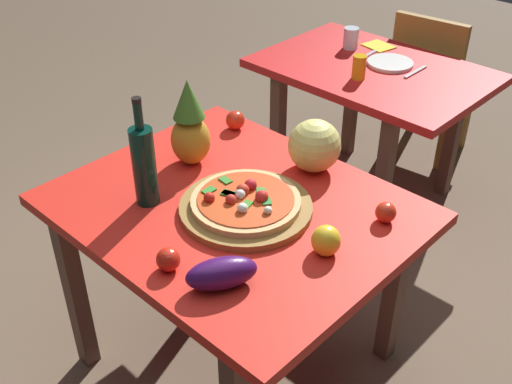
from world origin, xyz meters
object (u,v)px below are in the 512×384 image
Objects in this scene: tomato_by_bottle at (386,212)px; dinner_plate at (390,63)px; wine_bottle at (144,164)px; melon at (314,146)px; fork_utensil at (366,56)px; pizza_board at (245,208)px; tomato_near_board at (235,120)px; dining_chair at (431,78)px; drinking_glass_juice at (359,67)px; knife_utensil at (415,72)px; pizza at (245,201)px; bell_pepper at (326,241)px; napkin_folded at (379,46)px; display_table at (234,226)px; background_table at (371,88)px; pineapple_left at (190,127)px; eggplant at (222,273)px; drinking_glass_water at (351,38)px; tomato_at_corner at (168,259)px.

tomato_by_bottle reaches higher than dinner_plate.
melon is (0.26, 0.53, -0.05)m from wine_bottle.
wine_bottle is 1.54m from fork_utensil.
pizza_board is 0.56m from tomato_near_board.
dining_chair is at bearing 101.21° from pizza_board.
melon reaches higher than drinking_glass_juice.
tomato_by_bottle is (0.36, -0.09, -0.06)m from melon.
wine_bottle is 1.52m from knife_utensil.
wine_bottle is at bearing -144.59° from tomato_by_bottle.
dining_chair reaches higher than pizza.
wine_bottle is (0.10, -2.03, 0.39)m from dining_chair.
dining_chair is at bearing 110.30° from bell_pepper.
pizza reaches higher than napkin_folded.
pizza is 0.56m from tomato_near_board.
tomato_near_board is 0.97m from fork_utensil.
tomato_by_bottle is 0.37× the size of fork_utensil.
display_table is 0.40m from melon.
pizza is 1.96× the size of fork_utensil.
melon is at bearing -68.43° from fork_utensil.
napkin_folded is at bearing 152.61° from knife_utensil.
background_table is 1.32m from pizza_board.
knife_utensil is at bearing -3.68° from fork_utensil.
background_table is at bearing 90.98° from pineapple_left.
bell_pepper reaches higher than knife_utensil.
knife_utensil is (0.14, 0.00, -0.00)m from dinner_plate.
eggplant is at bearing -34.64° from pineapple_left.
tomato_near_board reaches higher than napkin_folded.
background_table is 3.04× the size of pizza.
pizza_board is at bearing 15.09° from pizza.
bell_pepper is 1.64m from drinking_glass_water.
wine_bottle is 2.07× the size of fork_utensil.
dinner_plate is at bearing 102.28° from tomato_at_corner.
bell_pepper is 0.81m from tomato_near_board.
tomato_near_board is 0.99m from knife_utensil.
display_table is at bearing -75.08° from drinking_glass_juice.
napkin_folded is (-0.17, 0.16, -0.01)m from dinner_plate.
fork_utensil reaches higher than background_table.
background_table is at bearing 104.26° from tomato_at_corner.
melon is 0.41m from tomato_near_board.
eggplant reaches higher than background_table.
eggplant is at bearing -64.61° from drinking_glass_water.
eggplant is 0.17m from tomato_at_corner.
bell_pepper is at bearing -58.67° from drinking_glass_juice.
dining_chair is 0.58m from fork_utensil.
pineapple_left reaches higher than tomato_by_bottle.
pineapple_left is at bearing -83.86° from napkin_folded.
pizza_board is at bearing -76.14° from dinner_plate.
tomato_at_corner is at bearing -86.59° from melon.
tomato_at_corner is 0.69m from tomato_by_bottle.
wine_bottle is 3.91× the size of bell_pepper.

